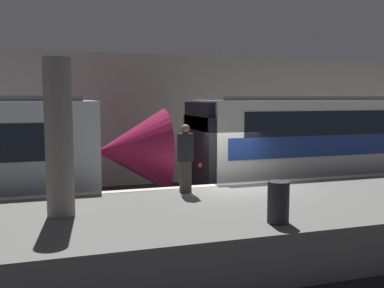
# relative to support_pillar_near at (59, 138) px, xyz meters

# --- Properties ---
(ground_plane) EXTENTS (120.00, 120.00, 0.00)m
(ground_plane) POSITION_rel_support_pillar_near_xyz_m (4.91, 2.21, -2.75)
(ground_plane) COLOR black
(platform) EXTENTS (40.00, 4.84, 1.08)m
(platform) POSITION_rel_support_pillar_near_xyz_m (4.91, -0.21, -2.21)
(platform) COLOR slate
(platform) RESTS_ON ground
(station_rear_barrier) EXTENTS (50.00, 0.15, 5.33)m
(station_rear_barrier) POSITION_rel_support_pillar_near_xyz_m (4.91, 8.23, -0.09)
(station_rear_barrier) COLOR #9E998E
(station_rear_barrier) RESTS_ON ground
(support_pillar_near) EXTENTS (0.58, 0.58, 3.35)m
(support_pillar_near) POSITION_rel_support_pillar_near_xyz_m (0.00, 0.00, 0.00)
(support_pillar_near) COLOR slate
(support_pillar_near) RESTS_ON platform
(person_walking) EXTENTS (0.38, 0.24, 1.82)m
(person_walking) POSITION_rel_support_pillar_near_xyz_m (3.21, 1.41, -0.71)
(person_walking) COLOR #473D33
(person_walking) RESTS_ON platform
(trash_bin) EXTENTS (0.44, 0.44, 0.85)m
(trash_bin) POSITION_rel_support_pillar_near_xyz_m (4.16, -1.90, -1.25)
(trash_bin) COLOR #232328
(trash_bin) RESTS_ON platform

